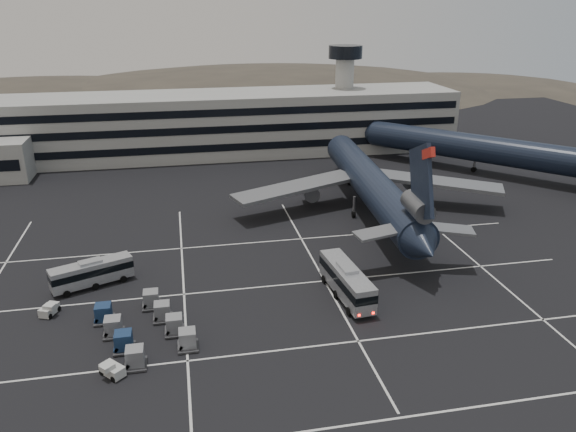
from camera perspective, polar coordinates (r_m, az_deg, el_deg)
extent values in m
plane|color=black|center=(67.95, -5.31, -9.05)|extent=(260.00, 260.00, 0.00)
cube|color=silver|center=(59.55, -4.22, -13.82)|extent=(90.00, 0.25, 0.01)
cube|color=silver|center=(71.43, -5.67, -7.46)|extent=(90.00, 0.25, 0.01)
cube|color=silver|center=(83.96, -6.67, -2.95)|extent=(90.00, 0.25, 0.01)
cube|color=silver|center=(72.99, -10.56, -7.07)|extent=(0.25, 55.00, 0.01)
cube|color=silver|center=(75.02, 3.36, -5.91)|extent=(0.25, 55.00, 0.01)
cube|color=silver|center=(82.92, 18.29, -4.27)|extent=(0.25, 55.00, 0.01)
cube|color=gray|center=(133.44, -8.87, 9.18)|extent=(120.00, 18.00, 14.00)
cube|color=black|center=(125.41, -8.56, 6.79)|extent=(118.00, 0.20, 1.60)
cube|color=black|center=(124.49, -8.66, 8.57)|extent=(118.00, 0.20, 1.60)
cube|color=black|center=(123.76, -8.75, 10.24)|extent=(118.00, 0.20, 1.60)
cylinder|color=gray|center=(140.47, 5.68, 11.58)|extent=(4.40, 4.40, 22.00)
cylinder|color=black|center=(139.05, 5.86, 16.25)|extent=(8.00, 8.00, 3.00)
ellipsoid|color=#38332B|center=(239.19, -24.56, 8.50)|extent=(196.00, 140.00, 32.00)
ellipsoid|color=#38332B|center=(236.12, -2.48, 9.48)|extent=(252.00, 180.00, 44.00)
ellipsoid|color=#38332B|center=(259.62, 15.55, 10.82)|extent=(168.00, 120.00, 24.00)
cylinder|color=black|center=(95.39, 8.40, 3.29)|extent=(9.16, 48.28, 5.60)
cone|color=black|center=(119.88, 5.16, 7.11)|extent=(5.92, 4.90, 5.60)
cone|color=black|center=(71.87, 13.82, -3.20)|extent=(5.40, 5.36, 5.04)
cube|color=black|center=(72.33, 13.38, 3.28)|extent=(1.20, 9.48, 10.97)
cube|color=red|center=(69.85, 14.08, 6.19)|extent=(0.79, 3.26, 2.24)
cylinder|color=#595B60|center=(73.82, 13.04, 0.97)|extent=(3.14, 6.18, 2.70)
cube|color=slate|center=(74.23, 9.64, -1.56)|extent=(7.87, 4.18, 0.87)
cube|color=slate|center=(76.98, 15.65, -1.23)|extent=(8.10, 5.17, 0.87)
cube|color=slate|center=(95.06, 0.76, 2.95)|extent=(22.63, 11.94, 1.75)
cylinder|color=#595B60|center=(98.84, 2.24, 2.61)|extent=(3.10, 5.69, 2.70)
cube|color=slate|center=(101.37, 14.93, 3.39)|extent=(22.16, 14.67, 1.75)
cylinder|color=#595B60|center=(103.49, 12.70, 2.96)|extent=(3.10, 5.69, 2.70)
cylinder|color=slate|center=(110.48, 6.27, 4.24)|extent=(0.44, 0.44, 3.00)
cylinder|color=black|center=(110.96, 6.23, 3.42)|extent=(0.58, 1.13, 1.10)
cylinder|color=slate|center=(93.74, 6.72, 1.11)|extent=(0.44, 0.44, 3.00)
cylinder|color=black|center=(94.32, 6.68, 0.17)|extent=(0.58, 1.13, 1.10)
cylinder|color=slate|center=(95.42, 10.46, 1.26)|extent=(0.44, 0.44, 3.00)
cylinder|color=black|center=(95.98, 10.40, 0.33)|extent=(0.58, 1.13, 1.10)
cylinder|color=black|center=(124.02, 18.60, 6.56)|extent=(36.51, 39.21, 5.60)
cone|color=black|center=(133.96, 7.89, 8.49)|extent=(7.17, 7.10, 5.60)
cylinder|color=slate|center=(124.75, 18.44, 5.23)|extent=(0.44, 0.44, 3.00)
cylinder|color=black|center=(125.18, 18.35, 4.51)|extent=(1.11, 1.15, 1.10)
cube|color=gray|center=(68.84, 5.98, -6.55)|extent=(3.79, 12.06, 3.24)
cube|color=black|center=(68.67, 5.99, -6.26)|extent=(3.86, 12.13, 1.02)
cube|color=gray|center=(68.02, 6.03, -5.20)|extent=(2.02, 3.38, 0.38)
cylinder|color=black|center=(65.87, 6.20, -9.62)|extent=(0.44, 1.06, 1.04)
cylinder|color=black|center=(66.85, 8.37, -9.24)|extent=(0.44, 1.06, 1.04)
cylinder|color=black|center=(69.19, 4.88, -7.95)|extent=(0.44, 1.06, 1.04)
cylinder|color=black|center=(70.12, 6.95, -7.62)|extent=(0.44, 1.06, 1.04)
cylinder|color=black|center=(72.59, 3.69, -6.44)|extent=(0.44, 1.06, 1.04)
cylinder|color=black|center=(73.48, 5.67, -6.14)|extent=(0.44, 1.06, 1.04)
cube|color=#FF0C05|center=(64.40, 7.24, -9.98)|extent=(0.28, 0.11, 0.24)
cube|color=#FF0C05|center=(65.04, 8.66, -9.72)|extent=(0.28, 0.11, 0.24)
cube|color=gray|center=(75.32, -19.32, -5.45)|extent=(10.18, 5.99, 2.75)
cube|color=black|center=(75.18, -19.35, -5.23)|extent=(10.25, 6.07, 0.87)
cube|color=gray|center=(74.67, -19.46, -4.40)|extent=(3.10, 2.41, 0.32)
cylinder|color=black|center=(75.72, -16.39, -6.17)|extent=(0.92, 0.61, 0.88)
cylinder|color=black|center=(77.70, -16.92, -5.50)|extent=(0.92, 0.61, 0.88)
cylinder|color=black|center=(74.94, -18.95, -6.78)|extent=(0.92, 0.61, 0.88)
cylinder|color=black|center=(76.95, -19.42, -6.09)|extent=(0.92, 0.61, 0.88)
cylinder|color=black|center=(74.32, -21.56, -7.38)|extent=(0.92, 0.61, 0.88)
cylinder|color=black|center=(76.34, -21.97, -6.67)|extent=(0.92, 0.61, 0.88)
cube|color=#BABBB6|center=(71.23, -23.09, -8.76)|extent=(2.16, 2.73, 0.98)
cube|color=#BABBB6|center=(70.54, -23.42, -8.50)|extent=(1.49, 1.38, 0.55)
cylinder|color=black|center=(71.09, -23.86, -9.21)|extent=(0.46, 0.66, 0.61)
cylinder|color=black|center=(70.43, -23.05, -9.37)|extent=(0.46, 0.66, 0.61)
cylinder|color=black|center=(72.30, -23.07, -8.56)|extent=(0.46, 0.66, 0.61)
cylinder|color=black|center=(71.66, -22.27, -8.71)|extent=(0.46, 0.66, 0.61)
cube|color=#BABBB6|center=(58.72, -17.40, -14.71)|extent=(2.64, 2.71, 1.00)
cube|color=#BABBB6|center=(57.96, -17.13, -14.39)|extent=(1.58, 1.56, 0.56)
cylinder|color=black|center=(58.01, -17.31, -15.55)|extent=(0.60, 0.62, 0.62)
cylinder|color=black|center=(58.57, -16.33, -15.04)|extent=(0.60, 0.62, 0.62)
cylinder|color=black|center=(59.24, -18.38, -14.84)|extent=(0.60, 0.62, 0.62)
cylinder|color=black|center=(59.78, -17.42, -14.35)|extent=(0.60, 0.62, 0.62)
cube|color=#2D2D30|center=(59.59, -15.19, -14.37)|extent=(2.93, 3.11, 0.20)
cylinder|color=black|center=(59.62, -15.18, -14.42)|extent=(0.11, 0.23, 0.23)
cube|color=#92949A|center=(59.02, -15.28, -13.58)|extent=(2.29, 2.29, 1.80)
cube|color=#2D2D30|center=(61.13, -10.12, -12.90)|extent=(2.93, 3.11, 0.20)
cylinder|color=black|center=(61.17, -10.11, -12.95)|extent=(0.11, 0.23, 0.23)
cube|color=#92949A|center=(60.58, -10.18, -12.12)|extent=(2.29, 2.29, 1.80)
cube|color=#2D2D30|center=(62.29, -16.27, -12.78)|extent=(2.93, 3.11, 0.20)
cylinder|color=black|center=(62.32, -16.26, -12.84)|extent=(0.11, 0.23, 0.23)
cube|color=#152A4C|center=(61.75, -16.37, -12.01)|extent=(2.29, 2.29, 1.80)
cube|color=#2D2D30|center=(63.77, -11.41, -11.44)|extent=(2.93, 3.11, 0.20)
cylinder|color=black|center=(63.80, -11.41, -11.49)|extent=(0.11, 0.23, 0.23)
cube|color=#92949A|center=(63.24, -11.48, -10.67)|extent=(2.29, 2.29, 1.80)
cube|color=#2D2D30|center=(65.05, -17.25, -11.33)|extent=(2.93, 3.11, 0.20)
cylinder|color=black|center=(65.09, -17.25, -11.38)|extent=(0.11, 0.23, 0.23)
cube|color=#92949A|center=(64.54, -17.35, -10.57)|extent=(2.29, 2.29, 1.80)
cube|color=#2D2D30|center=(66.47, -12.59, -10.08)|extent=(2.93, 3.11, 0.20)
cylinder|color=black|center=(66.50, -12.59, -10.13)|extent=(0.11, 0.23, 0.23)
cube|color=#92949A|center=(65.96, -12.66, -9.34)|extent=(2.29, 2.29, 1.80)
cube|color=#2D2D30|center=(67.87, -18.15, -9.99)|extent=(2.93, 3.11, 0.20)
cylinder|color=black|center=(67.91, -18.14, -10.04)|extent=(0.11, 0.23, 0.23)
cube|color=#152A4C|center=(67.38, -18.24, -9.26)|extent=(2.29, 2.29, 1.80)
cube|color=#2D2D30|center=(69.23, -13.67, -8.83)|extent=(2.93, 3.11, 0.20)
cylinder|color=black|center=(69.26, -13.66, -8.88)|extent=(0.11, 0.23, 0.23)
cube|color=#92949A|center=(68.75, -13.74, -8.11)|extent=(2.29, 2.29, 1.80)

